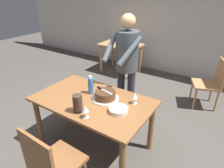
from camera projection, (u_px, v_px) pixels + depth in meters
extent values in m
plane|color=#4C4742|center=(95.00, 145.00, 2.81)|extent=(14.00, 14.00, 0.00)
cube|color=beige|center=(177.00, 18.00, 4.60)|extent=(10.00, 0.12, 2.70)
cube|color=brown|center=(93.00, 100.00, 2.48)|extent=(1.48, 0.89, 0.03)
cylinder|color=brown|center=(39.00, 122.00, 2.70)|extent=(0.07, 0.07, 0.72)
cylinder|color=brown|center=(122.00, 165.00, 2.04)|extent=(0.07, 0.07, 0.72)
cylinder|color=brown|center=(76.00, 99.00, 3.26)|extent=(0.07, 0.07, 0.72)
cylinder|color=brown|center=(151.00, 127.00, 2.60)|extent=(0.07, 0.07, 0.72)
cylinder|color=silver|center=(105.00, 99.00, 2.48)|extent=(0.34, 0.34, 0.01)
cylinder|color=brown|center=(105.00, 95.00, 2.46)|extent=(0.26, 0.26, 0.09)
cylinder|color=#432A18|center=(105.00, 92.00, 2.44)|extent=(0.25, 0.25, 0.01)
cube|color=silver|center=(106.00, 92.00, 2.42)|extent=(0.20, 0.07, 0.00)
cube|color=black|center=(100.00, 88.00, 2.51)|extent=(0.08, 0.04, 0.02)
cylinder|color=white|center=(118.00, 111.00, 2.24)|extent=(0.22, 0.22, 0.01)
cylinder|color=white|center=(118.00, 110.00, 2.23)|extent=(0.22, 0.22, 0.01)
cylinder|color=white|center=(118.00, 110.00, 2.23)|extent=(0.22, 0.22, 0.01)
cylinder|color=white|center=(118.00, 109.00, 2.22)|extent=(0.22, 0.22, 0.01)
cylinder|color=white|center=(118.00, 108.00, 2.22)|extent=(0.22, 0.22, 0.01)
cylinder|color=silver|center=(134.00, 103.00, 2.39)|extent=(0.07, 0.07, 0.00)
cylinder|color=silver|center=(134.00, 101.00, 2.38)|extent=(0.01, 0.01, 0.07)
cone|color=silver|center=(135.00, 95.00, 2.35)|extent=(0.08, 0.08, 0.07)
cylinder|color=silver|center=(86.00, 117.00, 2.14)|extent=(0.07, 0.07, 0.00)
cylinder|color=silver|center=(86.00, 114.00, 2.12)|extent=(0.01, 0.01, 0.07)
cone|color=silver|center=(85.00, 109.00, 2.09)|extent=(0.08, 0.08, 0.07)
cylinder|color=#387AC6|center=(91.00, 86.00, 2.57)|extent=(0.07, 0.07, 0.22)
cylinder|color=silver|center=(90.00, 77.00, 2.52)|extent=(0.04, 0.04, 0.03)
cylinder|color=black|center=(78.00, 110.00, 2.23)|extent=(0.10, 0.10, 0.03)
cylinder|color=#3F2D23|center=(78.00, 102.00, 2.19)|extent=(0.11, 0.11, 0.18)
cylinder|color=#2D2D38|center=(130.00, 100.00, 3.00)|extent=(0.11, 0.11, 0.95)
cylinder|color=#2D2D38|center=(121.00, 96.00, 3.09)|extent=(0.11, 0.11, 0.95)
cylinder|color=#3F474C|center=(127.00, 51.00, 2.71)|extent=(0.32, 0.32, 0.55)
sphere|color=tan|center=(128.00, 21.00, 2.54)|extent=(0.20, 0.20, 0.20)
cylinder|color=#3F474C|center=(130.00, 51.00, 2.47)|extent=(0.18, 0.42, 0.34)
cylinder|color=#3F474C|center=(110.00, 47.00, 2.63)|extent=(0.13, 0.42, 0.34)
cube|color=brown|center=(59.00, 162.00, 2.00)|extent=(0.45, 0.45, 0.04)
cylinder|color=brown|center=(62.00, 159.00, 2.32)|extent=(0.04, 0.04, 0.41)
cube|color=brown|center=(37.00, 157.00, 1.74)|extent=(0.44, 0.04, 0.45)
cube|color=tan|center=(121.00, 45.00, 4.90)|extent=(1.00, 0.70, 0.03)
cylinder|color=tan|center=(101.00, 59.00, 5.07)|extent=(0.07, 0.07, 0.71)
cylinder|color=tan|center=(130.00, 65.00, 4.65)|extent=(0.07, 0.07, 0.71)
cylinder|color=tan|center=(113.00, 53.00, 5.48)|extent=(0.07, 0.07, 0.71)
cylinder|color=tan|center=(140.00, 59.00, 5.06)|extent=(0.07, 0.07, 0.71)
cube|color=tan|center=(206.00, 85.00, 3.56)|extent=(0.58, 0.58, 0.04)
cylinder|color=tan|center=(195.00, 99.00, 3.54)|extent=(0.04, 0.04, 0.41)
cylinder|color=tan|center=(191.00, 90.00, 3.86)|extent=(0.04, 0.04, 0.41)
cylinder|color=tan|center=(216.00, 101.00, 3.47)|extent=(0.04, 0.04, 0.41)
cylinder|color=tan|center=(211.00, 92.00, 3.79)|extent=(0.04, 0.04, 0.41)
cube|color=tan|center=(221.00, 73.00, 3.42)|extent=(0.20, 0.42, 0.45)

